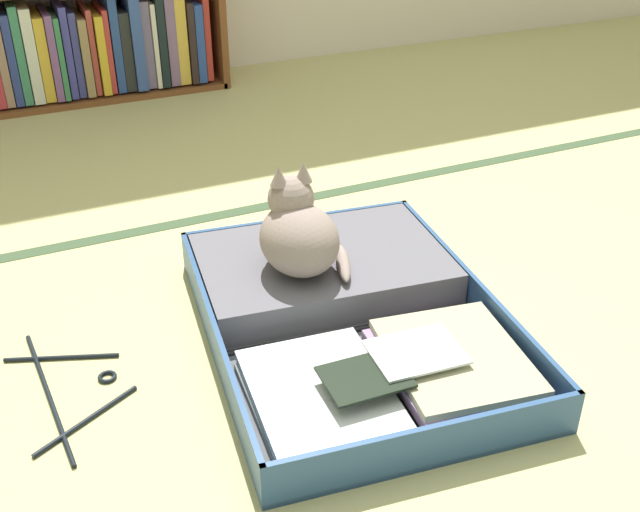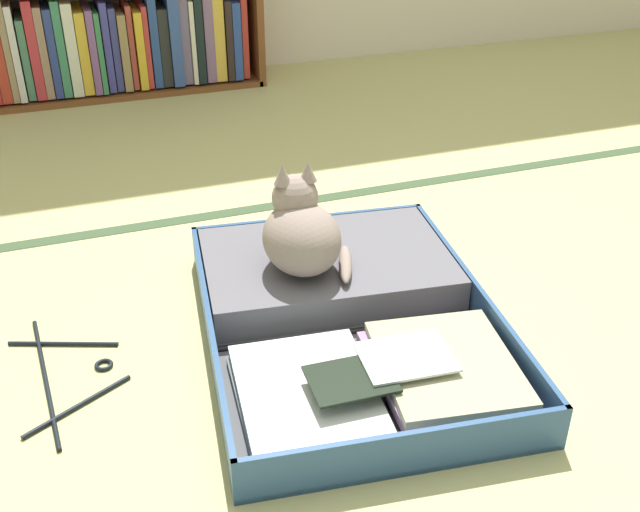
% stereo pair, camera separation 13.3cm
% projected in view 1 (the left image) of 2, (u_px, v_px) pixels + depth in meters
% --- Properties ---
extents(ground_plane, '(10.00, 10.00, 0.00)m').
position_uv_depth(ground_plane, '(440.00, 382.00, 1.65)').
color(ground_plane, tan).
extents(tatami_border, '(4.80, 0.05, 0.00)m').
position_uv_depth(tatami_border, '(278.00, 203.00, 2.40)').
color(tatami_border, '#384D31').
rests_on(tatami_border, ground_plane).
extents(open_suitcase, '(0.74, 0.95, 0.10)m').
position_uv_depth(open_suitcase, '(344.00, 307.00, 1.83)').
color(open_suitcase, navy).
rests_on(open_suitcase, ground_plane).
extents(black_cat, '(0.24, 0.24, 0.26)m').
position_uv_depth(black_cat, '(298.00, 233.00, 1.82)').
color(black_cat, gray).
rests_on(black_cat, open_suitcase).
extents(clothes_hanger, '(0.25, 0.46, 0.01)m').
position_uv_depth(clothes_hanger, '(68.00, 389.00, 1.63)').
color(clothes_hanger, black).
rests_on(clothes_hanger, ground_plane).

